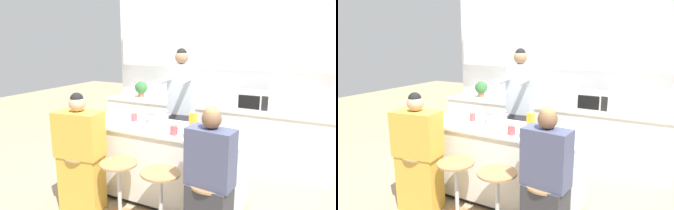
# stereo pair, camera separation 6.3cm
# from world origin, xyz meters

# --- Properties ---
(ground_plane) EXTENTS (16.00, 16.00, 0.00)m
(ground_plane) POSITION_xyz_m (0.00, 0.00, 0.00)
(ground_plane) COLOR tan
(wall_back) EXTENTS (3.92, 0.22, 2.70)m
(wall_back) POSITION_xyz_m (0.00, 1.89, 1.54)
(wall_back) COLOR white
(wall_back) RESTS_ON ground_plane
(back_counter) EXTENTS (3.63, 0.70, 0.90)m
(back_counter) POSITION_xyz_m (0.00, 1.55, 0.45)
(back_counter) COLOR white
(back_counter) RESTS_ON ground_plane
(kitchen_island) EXTENTS (1.89, 0.68, 0.91)m
(kitchen_island) POSITION_xyz_m (0.00, 0.00, 0.46)
(kitchen_island) COLOR black
(kitchen_island) RESTS_ON ground_plane
(bar_stool_leftmost) EXTENTS (0.39, 0.39, 0.65)m
(bar_stool_leftmost) POSITION_xyz_m (-0.75, -0.59, 0.37)
(bar_stool_leftmost) COLOR #997047
(bar_stool_leftmost) RESTS_ON ground_plane
(bar_stool_center_left) EXTENTS (0.39, 0.39, 0.65)m
(bar_stool_center_left) POSITION_xyz_m (-0.25, -0.58, 0.37)
(bar_stool_center_left) COLOR #997047
(bar_stool_center_left) RESTS_ON ground_plane
(bar_stool_center_right) EXTENTS (0.39, 0.39, 0.65)m
(bar_stool_center_right) POSITION_xyz_m (0.25, -0.59, 0.37)
(bar_stool_center_right) COLOR #997047
(bar_stool_center_right) RESTS_ON ground_plane
(person_cooking) EXTENTS (0.41, 0.63, 1.80)m
(person_cooking) POSITION_xyz_m (-0.11, 0.67, 0.91)
(person_cooking) COLOR #383842
(person_cooking) RESTS_ON ground_plane
(person_wrapped_blanket) EXTENTS (0.54, 0.36, 1.36)m
(person_wrapped_blanket) POSITION_xyz_m (-0.74, -0.62, 0.63)
(person_wrapped_blanket) COLOR gold
(person_wrapped_blanket) RESTS_ON ground_plane
(person_seated_near) EXTENTS (0.44, 0.30, 1.37)m
(person_seated_near) POSITION_xyz_m (0.76, -0.62, 0.62)
(person_seated_near) COLOR #333338
(person_seated_near) RESTS_ON ground_plane
(cooking_pot) EXTENTS (0.34, 0.26, 0.15)m
(cooking_pot) POSITION_xyz_m (-0.17, 0.12, 0.99)
(cooking_pot) COLOR #B7BABC
(cooking_pot) RESTS_ON kitchen_island
(fruit_bowl) EXTENTS (0.22, 0.22, 0.06)m
(fruit_bowl) POSITION_xyz_m (0.41, -0.19, 0.94)
(fruit_bowl) COLOR silver
(fruit_bowl) RESTS_ON kitchen_island
(mixing_bowl_steel) EXTENTS (0.22, 0.22, 0.08)m
(mixing_bowl_steel) POSITION_xyz_m (-0.72, -0.14, 0.95)
(mixing_bowl_steel) COLOR silver
(mixing_bowl_steel) RESTS_ON kitchen_island
(coffee_cup_near) EXTENTS (0.11, 0.07, 0.09)m
(coffee_cup_near) POSITION_xyz_m (-0.47, 0.06, 0.96)
(coffee_cup_near) COLOR #DB4C51
(coffee_cup_near) RESTS_ON kitchen_island
(coffee_cup_far) EXTENTS (0.12, 0.08, 0.10)m
(coffee_cup_far) POSITION_xyz_m (0.21, -0.21, 0.96)
(coffee_cup_far) COLOR #DB4C51
(coffee_cup_far) RESTS_ON kitchen_island
(banana_bunch) EXTENTS (0.16, 0.11, 0.05)m
(banana_bunch) POSITION_xyz_m (0.60, 0.09, 0.94)
(banana_bunch) COLOR yellow
(banana_bunch) RESTS_ON kitchen_island
(juice_carton) EXTENTS (0.07, 0.07, 0.21)m
(juice_carton) POSITION_xyz_m (0.33, 0.03, 1.01)
(juice_carton) COLOR gold
(juice_carton) RESTS_ON kitchen_island
(microwave) EXTENTS (0.49, 0.34, 0.26)m
(microwave) POSITION_xyz_m (0.71, 1.50, 1.03)
(microwave) COLOR white
(microwave) RESTS_ON back_counter
(potted_plant) EXTENTS (0.22, 0.22, 0.28)m
(potted_plant) POSITION_xyz_m (-1.30, 1.55, 1.05)
(potted_plant) COLOR #A86042
(potted_plant) RESTS_ON back_counter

